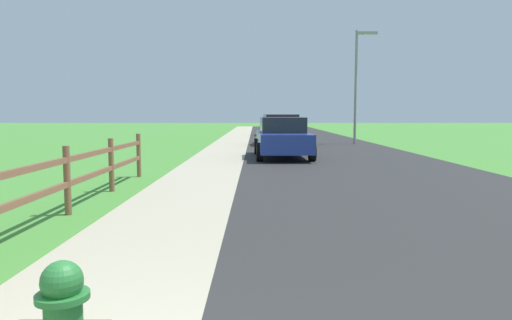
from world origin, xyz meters
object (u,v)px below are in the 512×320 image
object	(u,v)px
parked_car_beige	(276,125)
street_lamp	(359,76)
parked_suv_blue	(284,138)
parked_car_red	(282,130)

from	to	relation	value
parked_car_beige	street_lamp	size ratio (longest dim) A/B	0.78
street_lamp	parked_suv_blue	bearing A→B (deg)	-119.09
parked_suv_blue	parked_car_red	bearing A→B (deg)	87.63
parked_car_beige	parked_suv_blue	bearing A→B (deg)	-91.37
parked_car_beige	street_lamp	world-z (taller)	street_lamp
parked_car_red	street_lamp	distance (m)	5.18
parked_suv_blue	street_lamp	bearing A→B (deg)	60.91
parked_car_red	street_lamp	xyz separation A→B (m)	(4.21, 1.01, 2.85)
parked_suv_blue	parked_car_beige	xyz separation A→B (m)	(0.43, 18.00, 0.03)
parked_suv_blue	street_lamp	xyz separation A→B (m)	(4.51, 8.10, 2.89)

